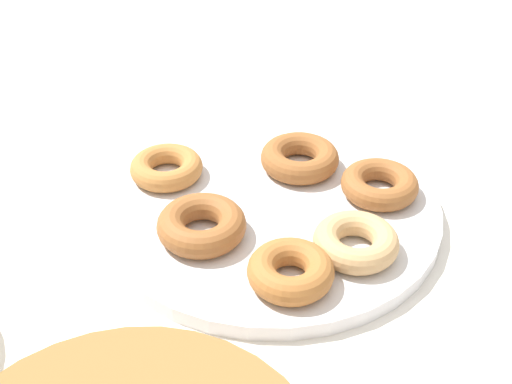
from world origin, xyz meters
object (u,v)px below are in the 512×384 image
donut_0 (202,225)px  donut_3 (166,167)px  donut_2 (291,271)px  donut_4 (296,157)px  donut_plate (270,207)px  donut_1 (380,184)px  donut_5 (356,242)px

donut_0 → donut_3: (0.09, -0.07, -0.00)m
donut_2 → donut_4: bearing=-65.3°
donut_2 → donut_4: same height
donut_plate → donut_1: size_ratio=4.36×
donut_4 → donut_plate: bearing=93.4°
donut_1 → donut_4: donut_4 is taller
donut_plate → donut_0: donut_0 is taller
donut_1 → donut_2: (0.02, 0.17, 0.00)m
donut_4 → donut_1: bearing=178.0°
donut_4 → donut_3: bearing=36.7°
donut_1 → donut_3: 0.23m
donut_plate → donut_0: (0.03, 0.08, 0.02)m
donut_3 → donut_5: size_ratio=0.98×
donut_5 → donut_3: bearing=-4.1°
donut_plate → donut_3: (0.12, 0.02, 0.02)m
donut_5 → donut_0: bearing=19.9°
donut_1 → donut_5: size_ratio=1.01×
donut_plate → donut_3: bearing=7.6°
donut_1 → donut_2: 0.17m
donut_plate → donut_4: bearing=-86.6°
donut_4 → donut_2: bearing=114.7°
donut_0 → donut_4: donut_0 is taller
donut_0 → donut_2: bearing=171.6°
donut_plate → donut_4: donut_4 is taller
donut_plate → donut_5: (-0.11, 0.03, 0.02)m
donut_0 → donut_plate: bearing=-110.2°
donut_3 → donut_2: bearing=156.9°
donut_5 → donut_1: bearing=-82.2°
donut_3 → donut_4: donut_4 is taller
donut_plate → donut_5: 0.12m
donut_1 → donut_4: bearing=-2.0°
donut_0 → donut_2: size_ratio=1.11×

